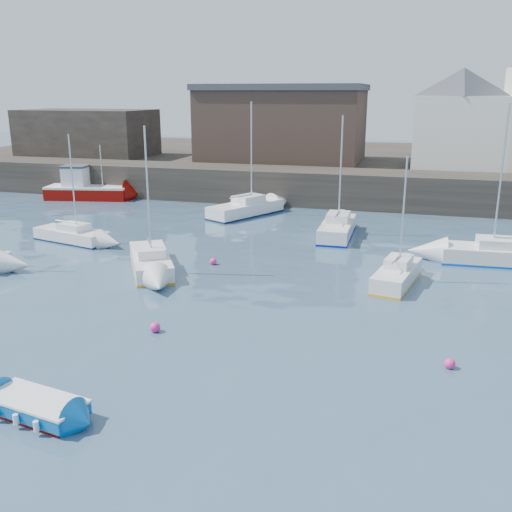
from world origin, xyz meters
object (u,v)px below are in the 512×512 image
(sailboat_b, at_px, (151,261))
(buoy_mid, at_px, (449,368))
(buoy_far, at_px, (213,264))
(sailboat_f, at_px, (337,228))
(fishing_boat, at_px, (86,189))
(sailboat_e, at_px, (72,235))
(buoy_near, at_px, (155,332))
(sailboat_c, at_px, (397,274))
(sailboat_d, at_px, (504,255))
(sailboat_h, at_px, (246,208))
(blue_dinghy, at_px, (36,406))

(sailboat_b, xyz_separation_m, buoy_mid, (15.67, -7.94, -0.52))
(sailboat_b, height_order, buoy_far, sailboat_b)
(sailboat_f, bearing_deg, fishing_boat, 161.96)
(sailboat_e, bearing_deg, buoy_near, -45.72)
(sailboat_c, distance_m, buoy_far, 10.39)
(sailboat_d, bearing_deg, fishing_boat, 160.93)
(sailboat_h, xyz_separation_m, buoy_far, (2.16, -13.69, -0.58))
(blue_dinghy, relative_size, sailboat_d, 0.38)
(fishing_boat, distance_m, buoy_far, 25.22)
(sailboat_h, height_order, buoy_far, sailboat_h)
(sailboat_e, relative_size, sailboat_f, 0.87)
(fishing_boat, bearing_deg, buoy_near, -53.35)
(blue_dinghy, distance_m, buoy_mid, 14.10)
(buoy_mid, bearing_deg, sailboat_f, 109.82)
(blue_dinghy, bearing_deg, fishing_boat, 119.70)
(sailboat_d, distance_m, buoy_mid, 15.00)
(blue_dinghy, relative_size, fishing_boat, 0.43)
(blue_dinghy, relative_size, sailboat_e, 0.49)
(sailboat_f, bearing_deg, sailboat_c, -64.74)
(sailboat_f, distance_m, buoy_far, 10.60)
(sailboat_c, height_order, buoy_near, sailboat_c)
(fishing_boat, relative_size, sailboat_f, 0.98)
(blue_dinghy, bearing_deg, sailboat_f, 77.48)
(sailboat_e, distance_m, sailboat_f, 17.97)
(buoy_near, height_order, buoy_mid, buoy_near)
(fishing_boat, xyz_separation_m, buoy_mid, (31.42, -26.65, -0.97))
(blue_dinghy, xyz_separation_m, sailboat_h, (-2.46, 30.33, 0.24))
(fishing_boat, distance_m, sailboat_e, 16.45)
(blue_dinghy, xyz_separation_m, sailboat_f, (5.64, 25.40, 0.23))
(sailboat_h, height_order, buoy_near, sailboat_h)
(fishing_boat, bearing_deg, buoy_far, -41.83)
(fishing_boat, height_order, sailboat_d, sailboat_d)
(sailboat_h, distance_m, buoy_mid, 27.81)
(fishing_boat, height_order, sailboat_h, sailboat_h)
(sailboat_h, xyz_separation_m, buoy_near, (3.15, -23.46, -0.58))
(blue_dinghy, xyz_separation_m, fishing_boat, (-19.08, 33.45, 0.62))
(sailboat_c, relative_size, sailboat_d, 0.72)
(sailboat_d, bearing_deg, sailboat_c, -137.34)
(sailboat_c, xyz_separation_m, sailboat_f, (-4.43, 9.38, 0.07))
(sailboat_e, height_order, sailboat_f, sailboat_f)
(buoy_near, bearing_deg, sailboat_h, 97.65)
(sailboat_b, xyz_separation_m, buoy_far, (3.03, 1.90, -0.52))
(blue_dinghy, height_order, fishing_boat, fishing_boat)
(sailboat_d, bearing_deg, buoy_near, -136.30)
(sailboat_f, bearing_deg, buoy_far, -124.12)
(blue_dinghy, height_order, sailboat_d, sailboat_d)
(blue_dinghy, xyz_separation_m, sailboat_c, (10.06, 16.02, 0.16))
(sailboat_d, distance_m, sailboat_f, 11.00)
(sailboat_d, height_order, buoy_far, sailboat_d)
(buoy_near, bearing_deg, sailboat_f, 75.06)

